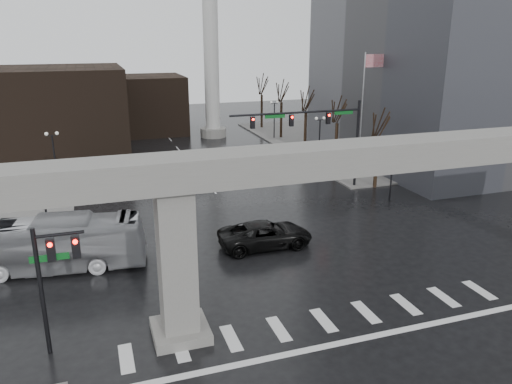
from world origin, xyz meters
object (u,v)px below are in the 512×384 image
pickup_truck (265,235)px  signal_mast_arm (320,127)px  city_bus (44,245)px  far_car (195,172)px

pickup_truck → signal_mast_arm: bearing=-39.4°
city_bus → far_car: 20.56m
signal_mast_arm → city_bus: size_ratio=1.03×
pickup_truck → far_car: size_ratio=1.38×
pickup_truck → far_car: (-1.15, 17.27, -0.10)m
signal_mast_arm → far_car: (-9.87, 6.89, -5.06)m
far_car → pickup_truck: bearing=-82.1°
pickup_truck → far_car: bearing=4.5°
city_bus → pickup_truck: bearing=-85.7°
pickup_truck → city_bus: city_bus is taller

